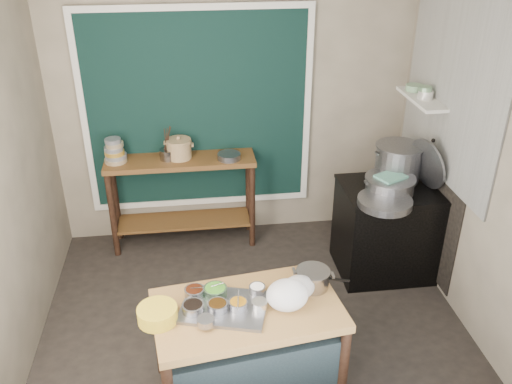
{
  "coord_description": "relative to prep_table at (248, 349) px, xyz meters",
  "views": [
    {
      "loc": [
        -0.43,
        -3.57,
        3.12
      ],
      "look_at": [
        0.06,
        0.25,
        1.08
      ],
      "focal_mm": 38.0,
      "sensor_mm": 36.0,
      "label": 1
    }
  ],
  "objects": [
    {
      "name": "bowl_stack",
      "position": [
        -1.03,
        2.03,
        0.68
      ],
      "size": [
        0.21,
        0.21,
        0.24
      ],
      "color": "tan",
      "rests_on": "back_counter"
    },
    {
      "name": "wide_bowl",
      "position": [
        0.05,
        1.96,
        0.6
      ],
      "size": [
        0.28,
        0.28,
        0.06
      ],
      "primitive_type": "cylinder",
      "rotation": [
        0.0,
        0.0,
        0.31
      ],
      "color": "gray",
      "rests_on": "back_counter"
    },
    {
      "name": "steamer",
      "position": [
        1.4,
        1.22,
        0.58
      ],
      "size": [
        0.49,
        0.49,
        0.15
      ],
      "primitive_type": null,
      "rotation": [
        0.0,
        0.0,
        0.1
      ],
      "color": "gray",
      "rests_on": "stove_top"
    },
    {
      "name": "left_wall",
      "position": [
        -1.63,
        0.75,
        1.02
      ],
      "size": [
        0.02,
        3.0,
        2.8
      ],
      "primitive_type": "cube",
      "color": "gray",
      "rests_on": "floor"
    },
    {
      "name": "stove_top",
      "position": [
        1.48,
        1.3,
        0.49
      ],
      "size": [
        0.92,
        0.69,
        0.03
      ],
      "primitive_type": "cube",
      "color": "black",
      "rests_on": "stove_block"
    },
    {
      "name": "prep_table",
      "position": [
        0.0,
        0.0,
        0.0
      ],
      "size": [
        1.33,
        0.88,
        0.75
      ],
      "primitive_type": "cube",
      "rotation": [
        0.0,
        0.0,
        0.13
      ],
      "color": "olive",
      "rests_on": "floor"
    },
    {
      "name": "soot_patch",
      "position": [
        1.87,
        1.4,
        0.32
      ],
      "size": [
        0.01,
        1.3,
        1.3
      ],
      "primitive_type": "cube",
      "color": "black",
      "rests_on": "right_wall"
    },
    {
      "name": "condiment_bowls",
      "position": [
        -0.19,
        0.02,
        0.43
      ],
      "size": [
        0.57,
        0.42,
        0.06
      ],
      "color": "gray",
      "rests_on": "condiment_tray"
    },
    {
      "name": "right_wall",
      "position": [
        1.89,
        0.75,
        1.02
      ],
      "size": [
        0.02,
        3.0,
        2.8
      ],
      "primitive_type": "cube",
      "color": "gray",
      "rests_on": "floor"
    },
    {
      "name": "plastic_bag_a",
      "position": [
        0.26,
        -0.04,
        0.48
      ],
      "size": [
        0.3,
        0.27,
        0.21
      ],
      "primitive_type": "ellipsoid",
      "rotation": [
        0.0,
        0.0,
        0.11
      ],
      "color": "white",
      "rests_on": "prep_table"
    },
    {
      "name": "green_cloth",
      "position": [
        1.4,
        1.22,
        0.66
      ],
      "size": [
        0.3,
        0.27,
        0.02
      ],
      "primitive_type": "cube",
      "rotation": [
        0.0,
        0.0,
        0.45
      ],
      "color": "#64A994",
      "rests_on": "steamer"
    },
    {
      "name": "shallow_pan",
      "position": [
        1.28,
        1.0,
        0.54
      ],
      "size": [
        0.57,
        0.57,
        0.06
      ],
      "primitive_type": "cylinder",
      "rotation": [
        0.0,
        0.0,
        -0.28
      ],
      "color": "gray",
      "rests_on": "stove_top"
    },
    {
      "name": "shelf_bowl_green",
      "position": [
        1.76,
        1.8,
        1.27
      ],
      "size": [
        0.2,
        0.2,
        0.06
      ],
      "primitive_type": "cylinder",
      "rotation": [
        0.0,
        0.0,
        0.4
      ],
      "color": "gray",
      "rests_on": "wall_shelf"
    },
    {
      "name": "utensil_cup",
      "position": [
        -0.54,
        2.04,
        0.63
      ],
      "size": [
        0.19,
        0.19,
        0.1
      ],
      "primitive_type": "cylinder",
      "rotation": [
        0.0,
        0.0,
        -0.15
      ],
      "color": "gray",
      "rests_on": "back_counter"
    },
    {
      "name": "tile_panel",
      "position": [
        1.86,
        1.3,
        1.48
      ],
      "size": [
        0.02,
        1.7,
        1.7
      ],
      "primitive_type": "cube",
      "color": "#B2B2AA",
      "rests_on": "right_wall"
    },
    {
      "name": "plastic_bag_b",
      "position": [
        0.36,
        0.06,
        0.45
      ],
      "size": [
        0.21,
        0.18,
        0.16
      ],
      "primitive_type": "ellipsoid",
      "rotation": [
        0.0,
        0.0,
        -0.0
      ],
      "color": "white",
      "rests_on": "prep_table"
    },
    {
      "name": "back_wall",
      "position": [
        0.13,
        2.26,
        1.02
      ],
      "size": [
        3.5,
        0.02,
        2.8
      ],
      "primitive_type": "cube",
      "color": "gray",
      "rests_on": "floor"
    },
    {
      "name": "condiment_tray",
      "position": [
        -0.16,
        0.0,
        0.39
      ],
      "size": [
        0.65,
        0.54,
        0.02
      ],
      "primitive_type": "cube",
      "rotation": [
        0.0,
        0.0,
        -0.28
      ],
      "color": "gray",
      "rests_on": "prep_table"
    },
    {
      "name": "stove_block",
      "position": [
        1.48,
        1.3,
        0.05
      ],
      "size": [
        0.9,
        0.68,
        0.85
      ],
      "primitive_type": "cube",
      "color": "black",
      "rests_on": "floor"
    },
    {
      "name": "back_counter",
      "position": [
        -0.42,
        2.03,
        0.1
      ],
      "size": [
        1.45,
        0.4,
        0.95
      ],
      "primitive_type": "cube",
      "color": "brown",
      "rests_on": "floor"
    },
    {
      "name": "curtain_frame",
      "position": [
        -0.22,
        2.21,
        0.98
      ],
      "size": [
        2.22,
        0.03,
        2.02
      ],
      "primitive_type": null,
      "color": "beige",
      "rests_on": "back_wall"
    },
    {
      "name": "floor",
      "position": [
        0.13,
        0.75,
        -0.39
      ],
      "size": [
        3.5,
        3.0,
        0.02
      ],
      "primitive_type": "cube",
      "color": "#2A2420",
      "rests_on": "ground"
    },
    {
      "name": "pot_lid",
      "position": [
        1.74,
        1.28,
        0.74
      ],
      "size": [
        0.23,
        0.49,
        0.47
      ],
      "primitive_type": "cylinder",
      "rotation": [
        0.0,
        1.36,
        0.24
      ],
      "color": "gray",
      "rests_on": "stove_top"
    },
    {
      "name": "shelf_bowl_stack",
      "position": [
        1.76,
        1.56,
        1.29
      ],
      "size": [
        0.14,
        0.14,
        0.11
      ],
      "color": "silver",
      "rests_on": "wall_shelf"
    },
    {
      "name": "wall_shelf",
      "position": [
        1.76,
        1.6,
        1.23
      ],
      "size": [
        0.22,
        0.7,
        0.03
      ],
      "primitive_type": "cube",
      "color": "beige",
      "rests_on": "right_wall"
    },
    {
      "name": "stock_pot",
      "position": [
        1.55,
        1.46,
        0.68
      ],
      "size": [
        0.5,
        0.5,
        0.34
      ],
      "primitive_type": null,
      "rotation": [
        0.0,
        0.0,
        0.15
      ],
      "color": "gray",
      "rests_on": "stove_top"
    },
    {
      "name": "saucepan",
      "position": [
        0.48,
        0.16,
        0.44
      ],
      "size": [
        0.31,
        0.31,
        0.13
      ],
      "primitive_type": null,
      "rotation": [
        0.0,
        0.0,
        -0.31
      ],
      "color": "gray",
      "rests_on": "prep_table"
    },
    {
      "name": "ceramic_crock",
      "position": [
        -0.43,
        2.05,
        0.66
      ],
      "size": [
        0.32,
        0.32,
        0.17
      ],
      "primitive_type": null,
      "rotation": [
        0.0,
        0.0,
        -0.32
      ],
      "color": "#987753",
      "rests_on": "back_counter"
    },
    {
      "name": "yellow_basin",
      "position": [
        -0.59,
        -0.06,
        0.42
      ],
      "size": [
        0.31,
        0.31,
        0.1
      ],
      "primitive_type": "cylinder",
      "rotation": [
        0.0,
        0.0,
        -0.23
      ],
      "color": "gold",
      "rests_on": "prep_table"
    },
    {
      "name": "curtain_panel",
      "position": [
        -0.22,
        2.22,
        0.98
      ],
      "size": [
        2.1,
        0.02,
        1.9
      ],
      "primitive_type": "cube",
      "color": "black",
      "rests_on": "back_wall"
    }
  ]
}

